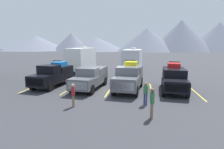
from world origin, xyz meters
name	(u,v)px	position (x,y,z in m)	size (l,w,h in m)	color
ground_plane	(109,90)	(0.00, 0.00, 0.00)	(240.00, 240.00, 0.00)	#38383D
pickup_truck_a	(53,74)	(-5.84, 0.94, 1.15)	(2.53, 5.43, 2.48)	black
pickup_truck_b	(90,77)	(-1.88, 0.46, 1.08)	(2.51, 5.63, 2.05)	#595B60
pickup_truck_c	(129,77)	(1.73, 0.43, 1.23)	(2.61, 5.52, 2.68)	#595B60
pickup_truck_d	(174,78)	(5.73, 0.80, 1.16)	(2.54, 5.49, 2.56)	black
lot_stripe_a	(36,86)	(-7.54, 0.53, 0.00)	(0.12, 5.50, 0.01)	gold
lot_stripe_b	(72,87)	(-3.77, 0.53, 0.00)	(0.12, 5.50, 0.01)	gold
lot_stripe_c	(110,89)	(0.00, 0.53, 0.00)	(0.12, 5.50, 0.01)	gold
lot_stripe_d	(151,90)	(3.77, 0.53, 0.00)	(0.12, 5.50, 0.01)	gold
lot_stripe_e	(195,92)	(7.54, 0.53, 0.00)	(0.12, 5.50, 0.01)	gold
camper_trailer_a	(82,59)	(-5.93, 10.16, 2.03)	(2.88, 7.83, 3.85)	white
camper_trailer_b	(132,60)	(1.64, 10.00, 1.94)	(2.73, 7.44, 3.69)	silver
person_a	(152,101)	(3.38, -5.83, 1.00)	(0.24, 0.38, 1.74)	#726047
person_b	(146,92)	(3.10, -3.61, 0.92)	(0.30, 0.29, 1.60)	navy
person_c	(73,94)	(-1.64, -4.69, 0.91)	(0.22, 0.35, 1.58)	#726047
mountain_ridge	(148,40)	(7.51, 94.06, 6.68)	(168.71, 48.29, 17.79)	slate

